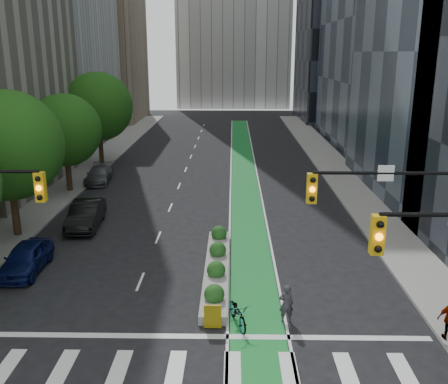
{
  "coord_description": "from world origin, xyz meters",
  "views": [
    {
      "loc": [
        1.98,
        -16.07,
        10.77
      ],
      "look_at": [
        1.48,
        11.53,
        3.0
      ],
      "focal_mm": 40.0,
      "sensor_mm": 36.0,
      "label": 1
    }
  ],
  "objects_px": {
    "bicycle": "(238,313)",
    "parked_car_left_near": "(26,258)",
    "cyclist": "(286,304)",
    "parked_car_left_mid": "(86,215)",
    "parked_car_left_far": "(99,175)",
    "median_planter": "(217,266)"
  },
  "relations": [
    {
      "from": "bicycle",
      "to": "parked_car_left_near",
      "type": "bearing_deg",
      "value": 138.18
    },
    {
      "from": "bicycle",
      "to": "parked_car_left_mid",
      "type": "relative_size",
      "value": 0.41
    },
    {
      "from": "cyclist",
      "to": "bicycle",
      "type": "bearing_deg",
      "value": 0.89
    },
    {
      "from": "cyclist",
      "to": "parked_car_left_mid",
      "type": "height_order",
      "value": "cyclist"
    },
    {
      "from": "parked_car_left_near",
      "to": "parked_car_left_mid",
      "type": "distance_m",
      "value": 6.83
    },
    {
      "from": "bicycle",
      "to": "parked_car_left_near",
      "type": "relative_size",
      "value": 0.48
    },
    {
      "from": "parked_car_left_far",
      "to": "parked_car_left_mid",
      "type": "bearing_deg",
      "value": -83.96
    },
    {
      "from": "cyclist",
      "to": "parked_car_left_near",
      "type": "distance_m",
      "value": 13.5
    },
    {
      "from": "bicycle",
      "to": "parked_car_left_far",
      "type": "bearing_deg",
      "value": 100.05
    },
    {
      "from": "parked_car_left_near",
      "to": "bicycle",
      "type": "bearing_deg",
      "value": -26.05
    },
    {
      "from": "bicycle",
      "to": "parked_car_left_near",
      "type": "distance_m",
      "value": 11.77
    },
    {
      "from": "median_planter",
      "to": "parked_car_left_near",
      "type": "bearing_deg",
      "value": 179.79
    },
    {
      "from": "bicycle",
      "to": "parked_car_left_mid",
      "type": "xyz_separation_m",
      "value": [
        -9.56,
        11.69,
        0.28
      ]
    },
    {
      "from": "median_planter",
      "to": "parked_car_left_far",
      "type": "xyz_separation_m",
      "value": [
        -10.67,
        18.03,
        0.31
      ]
    },
    {
      "from": "bicycle",
      "to": "parked_car_left_far",
      "type": "xyz_separation_m",
      "value": [
        -11.69,
        22.95,
        0.14
      ]
    },
    {
      "from": "median_planter",
      "to": "bicycle",
      "type": "distance_m",
      "value": 5.03
    },
    {
      "from": "cyclist",
      "to": "parked_car_left_mid",
      "type": "relative_size",
      "value": 0.33
    },
    {
      "from": "median_planter",
      "to": "cyclist",
      "type": "height_order",
      "value": "cyclist"
    },
    {
      "from": "median_planter",
      "to": "parked_car_left_far",
      "type": "relative_size",
      "value": 2.18
    },
    {
      "from": "cyclist",
      "to": "parked_car_left_near",
      "type": "relative_size",
      "value": 0.38
    },
    {
      "from": "cyclist",
      "to": "parked_car_left_near",
      "type": "bearing_deg",
      "value": -27.14
    },
    {
      "from": "cyclist",
      "to": "parked_car_left_far",
      "type": "distance_m",
      "value": 26.48
    }
  ]
}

